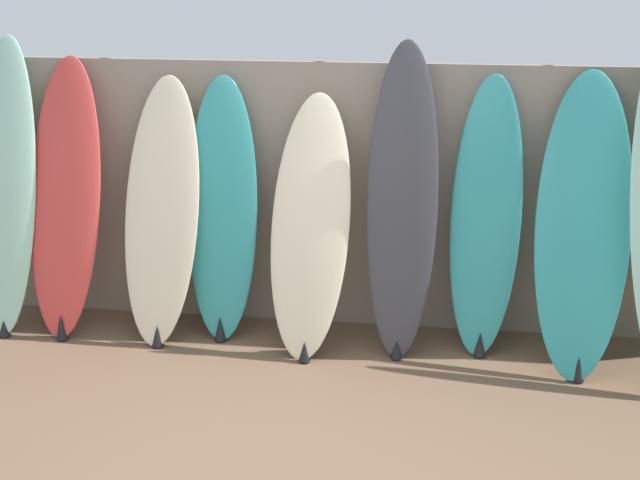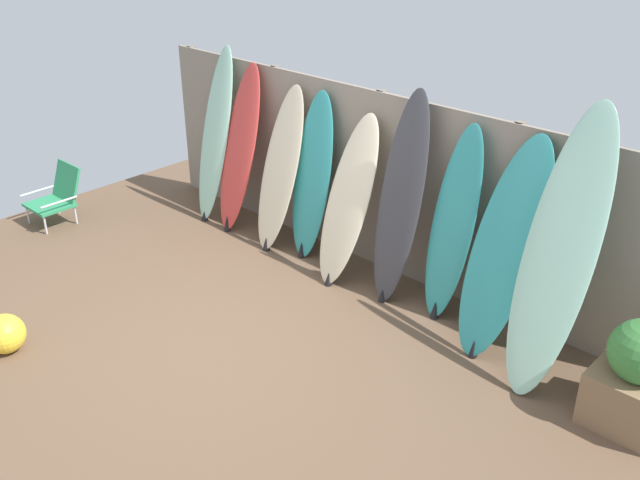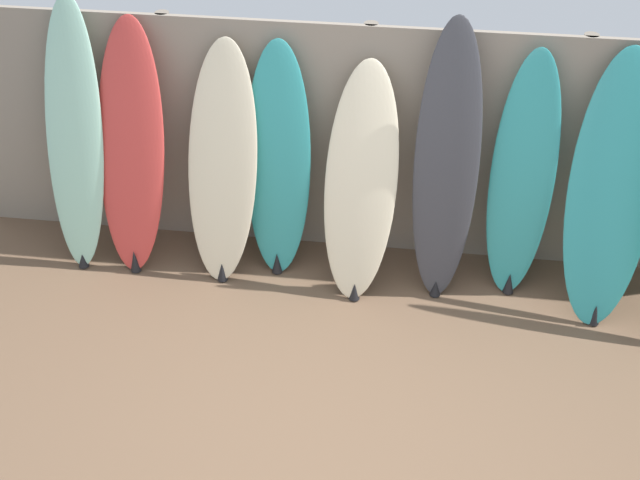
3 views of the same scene
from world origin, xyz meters
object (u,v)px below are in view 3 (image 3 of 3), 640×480
Objects in this scene: surfboard_teal_3 at (278,164)px; surfboard_red_1 at (131,150)px; surfboard_seafoam_0 at (75,138)px; surfboard_charcoal_5 at (446,165)px; surfboard_cream_4 at (360,184)px; surfboard_teal_6 at (522,179)px; surfboard_teal_7 at (611,192)px; surfboard_cream_2 at (222,166)px.

surfboard_red_1 is at bearing -177.17° from surfboard_teal_3.
surfboard_seafoam_0 is 1.00× the size of surfboard_charcoal_5.
surfboard_cream_4 is 1.11m from surfboard_teal_6.
surfboard_charcoal_5 is at bearing 176.75° from surfboard_teal_7.
surfboard_seafoam_0 is at bearing 178.69° from surfboard_teal_7.
surfboard_charcoal_5 is at bearing -0.60° from surfboard_red_1.
surfboard_seafoam_0 is at bearing 178.47° from surfboard_cream_2.
surfboard_teal_3 is 1.70m from surfboard_teal_6.
surfboard_cream_4 is 0.91× the size of surfboard_teal_7.
surfboard_cream_4 is 0.93× the size of surfboard_teal_6.
surfboard_charcoal_5 is (2.23, -0.02, 0.07)m from surfboard_red_1.
surfboard_seafoam_0 reaches higher than surfboard_cream_4.
surfboard_teal_6 is at bearing -0.32° from surfboard_teal_3.
surfboard_teal_3 is at bearing 176.33° from surfboard_charcoal_5.
surfboard_cream_4 is 0.61m from surfboard_charcoal_5.
surfboard_teal_6 is at bearing 0.88° from surfboard_red_1.
surfboard_seafoam_0 reaches higher than surfboard_teal_3.
surfboard_charcoal_5 is at bearing -3.67° from surfboard_teal_3.
surfboard_cream_2 is 1.00× the size of surfboard_teal_3.
surfboard_teal_7 is at bearing -12.57° from surfboard_teal_6.
surfboard_charcoal_5 is 0.54m from surfboard_teal_6.
surfboard_teal_6 is at bearing 0.77° from surfboard_seafoam_0.
surfboard_seafoam_0 is 3.74m from surfboard_teal_7.
surfboard_teal_3 is (1.46, 0.05, -0.13)m from surfboard_seafoam_0.
surfboard_cream_4 is at bearing 179.74° from surfboard_teal_7.
surfboard_charcoal_5 is (1.18, -0.08, 0.13)m from surfboard_teal_3.
surfboard_cream_2 is 0.39m from surfboard_teal_3.
surfboard_charcoal_5 is 1.12× the size of surfboard_teal_6.
surfboard_teal_3 is at bearing 167.70° from surfboard_cream_4.
surfboard_red_1 is 2.76m from surfboard_teal_6.
surfboard_teal_7 reaches higher than surfboard_teal_6.
surfboard_teal_6 is (2.75, 0.04, -0.04)m from surfboard_red_1.
surfboard_charcoal_5 reaches higher than surfboard_seafoam_0.
surfboard_red_1 is 1.02× the size of surfboard_teal_7.
surfboard_seafoam_0 is 1.14× the size of surfboard_teal_3.
surfboard_teal_6 reaches higher than surfboard_cream_2.
surfboard_teal_3 is at bearing 2.05° from surfboard_seafoam_0.
surfboard_teal_6 is at bearing 1.96° from surfboard_cream_2.
surfboard_cream_2 is at bearing -2.48° from surfboard_red_1.
surfboard_charcoal_5 reaches higher than surfboard_teal_7.
surfboard_cream_4 is (0.60, -0.13, -0.04)m from surfboard_teal_3.
surfboard_teal_7 is at bearing -3.47° from surfboard_teal_3.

